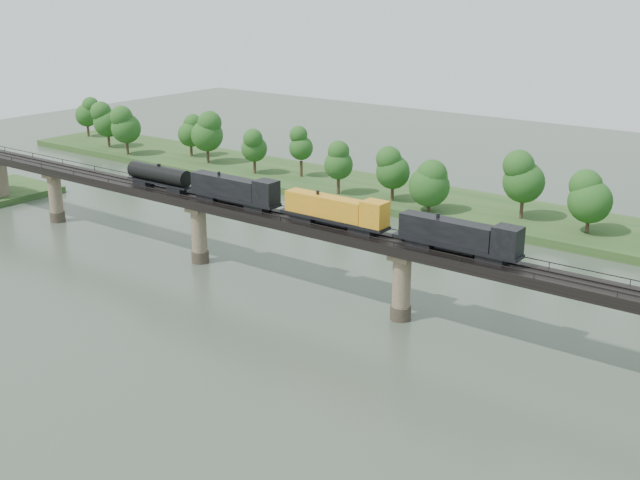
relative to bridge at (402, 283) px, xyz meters
The scene contains 6 objects.
ground 30.49m from the bridge, 90.00° to the right, with size 400.00×400.00×0.00m, color #344032.
far_bank 55.20m from the bridge, 90.00° to the left, with size 300.00×24.00×1.60m, color #27451B.
bridge is the anchor object (origin of this frame).
bridge_superstructure 6.33m from the bridge, 90.00° to the left, with size 220.00×4.90×0.75m.
far_treeline 51.30m from the bridge, 99.23° to the left, with size 289.06×17.54×13.60m.
freight_train 20.27m from the bridge, behind, with size 73.34×2.86×5.05m.
Camera 1 is at (54.17, -60.51, 46.02)m, focal length 45.00 mm.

